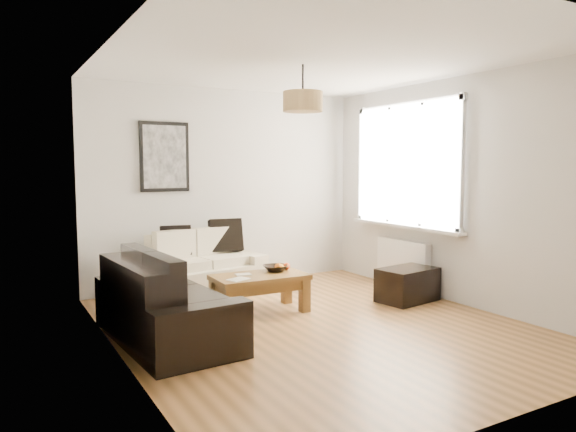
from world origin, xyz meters
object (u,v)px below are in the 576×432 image
sofa_leather (166,300)px  loveseat_cream (200,265)px  coffee_table (260,293)px  ottoman (407,285)px

sofa_leather → loveseat_cream: bearing=-34.8°
loveseat_cream → coffee_table: (0.29, -1.04, -0.17)m
coffee_table → ottoman: coffee_table is taller
loveseat_cream → sofa_leather: loveseat_cream is taller
loveseat_cream → ottoman: (2.02, -1.48, -0.18)m
ottoman → coffee_table: bearing=165.9°
sofa_leather → ottoman: bearing=-94.7°
loveseat_cream → ottoman: loveseat_cream is taller
coffee_table → sofa_leather: bearing=-160.7°
loveseat_cream → sofa_leather: size_ratio=0.88×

